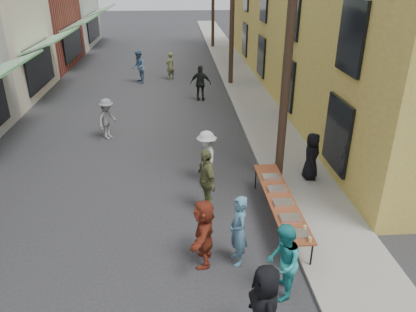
{
  "coord_description": "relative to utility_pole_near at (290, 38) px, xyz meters",
  "views": [
    {
      "loc": [
        1.2,
        -8.2,
        6.26
      ],
      "look_at": [
        2.01,
        2.37,
        1.3
      ],
      "focal_mm": 35.0,
      "sensor_mm": 36.0,
      "label": 1
    }
  ],
  "objects": [
    {
      "name": "catering_tray_buns_end",
      "position": [
        -0.5,
        -1.1,
        -3.71
      ],
      "size": [
        0.5,
        0.33,
        0.08
      ],
      "primitive_type": "cube",
      "color": "tan",
      "rests_on": "serving_table"
    },
    {
      "name": "guest_front_c",
      "position": [
        -1.09,
        -4.84,
        -3.65
      ],
      "size": [
        0.83,
        0.96,
        1.71
      ],
      "primitive_type": "imported",
      "rotation": [
        0.0,
        0.0,
        -1.82
      ],
      "color": "teal",
      "rests_on": "ground"
    },
    {
      "name": "utility_pole_near",
      "position": [
        0.0,
        0.0,
        0.0
      ],
      "size": [
        0.26,
        0.26,
        9.0
      ],
      "primitive_type": "cylinder",
      "color": "#2D2116",
      "rests_on": "ground"
    },
    {
      "name": "catering_tray_foil_b",
      "position": [
        -0.5,
        -3.2,
        -3.71
      ],
      "size": [
        0.5,
        0.33,
        0.08
      ],
      "primitive_type": "cube",
      "color": "#B2B2B7",
      "rests_on": "serving_table"
    },
    {
      "name": "catering_tray_foil_d",
      "position": [
        -0.5,
        -1.8,
        -3.71
      ],
      "size": [
        0.5,
        0.33,
        0.08
      ],
      "primitive_type": "cube",
      "color": "#B2B2B7",
      "rests_on": "serving_table"
    },
    {
      "name": "utility_pole_mid",
      "position": [
        0.0,
        12.0,
        0.0
      ],
      "size": [
        0.26,
        0.26,
        9.0
      ],
      "primitive_type": "cylinder",
      "color": "#2D2116",
      "rests_on": "ground"
    },
    {
      "name": "condiment_jar_c",
      "position": [
        -0.72,
        -3.95,
        -3.71
      ],
      "size": [
        0.07,
        0.07,
        0.08
      ],
      "primitive_type": "cylinder",
      "color": "#A57F26",
      "rests_on": "serving_table"
    },
    {
      "name": "guest_queue_back",
      "position": [
        -2.62,
        -3.68,
        -3.68
      ],
      "size": [
        0.7,
        1.58,
        1.64
      ],
      "primitive_type": "imported",
      "rotation": [
        0.0,
        0.0,
        -1.72
      ],
      "color": "maroon",
      "rests_on": "ground"
    },
    {
      "name": "passerby_left",
      "position": [
        -5.92,
        4.17,
        -3.68
      ],
      "size": [
        1.0,
        1.22,
        1.64
      ],
      "primitive_type": "imported",
      "rotation": [
        0.0,
        0.0,
        1.13
      ],
      "color": "slate",
      "rests_on": "ground"
    },
    {
      "name": "server",
      "position": [
        1.02,
        0.04,
        -3.63
      ],
      "size": [
        0.67,
        0.85,
        1.53
      ],
      "primitive_type": "imported",
      "rotation": [
        0.0,
        0.0,
        1.3
      ],
      "color": "black",
      "rests_on": "sidewalk"
    },
    {
      "name": "guest_front_b",
      "position": [
        -1.84,
        -3.71,
        -3.64
      ],
      "size": [
        0.51,
        0.69,
        1.73
      ],
      "primitive_type": "imported",
      "rotation": [
        0.0,
        0.0,
        -1.42
      ],
      "color": "teal",
      "rests_on": "ground"
    },
    {
      "name": "cup_stack",
      "position": [
        -0.3,
        -4.1,
        -3.69
      ],
      "size": [
        0.08,
        0.08,
        0.12
      ],
      "primitive_type": "cylinder",
      "color": "tan",
      "rests_on": "serving_table"
    },
    {
      "name": "passerby_far",
      "position": [
        -5.34,
        12.71,
        -3.55
      ],
      "size": [
        0.83,
        1.01,
        1.89
      ],
      "primitive_type": "imported",
      "rotation": [
        0.0,
        0.0,
        4.84
      ],
      "color": "#496B8E",
      "rests_on": "ground"
    },
    {
      "name": "guest_front_d",
      "position": [
        -2.27,
        0.21,
        -3.64
      ],
      "size": [
        0.74,
        1.17,
        1.73
      ],
      "primitive_type": "imported",
      "rotation": [
        0.0,
        0.0,
        -1.48
      ],
      "color": "silver",
      "rests_on": "ground"
    },
    {
      "name": "serving_table",
      "position": [
        -0.5,
        -2.2,
        -3.79
      ],
      "size": [
        0.7,
        4.0,
        0.75
      ],
      "color": "#5F2D16",
      "rests_on": "ground"
    },
    {
      "name": "passerby_mid",
      "position": [
        -1.93,
        8.94,
        -3.6
      ],
      "size": [
        1.12,
        0.65,
        1.8
      ],
      "primitive_type": "imported",
      "rotation": [
        0.0,
        0.0,
        2.93
      ],
      "color": "black",
      "rests_on": "ground"
    },
    {
      "name": "catering_tray_sausage",
      "position": [
        -0.5,
        -3.85,
        -3.71
      ],
      "size": [
        0.5,
        0.33,
        0.08
      ],
      "primitive_type": "cube",
      "color": "maroon",
      "rests_on": "serving_table"
    },
    {
      "name": "sidewalk",
      "position": [
        0.7,
        12.0,
        -4.45
      ],
      "size": [
        2.2,
        60.0,
        0.1
      ],
      "primitive_type": "cube",
      "color": "gray",
      "rests_on": "ground"
    },
    {
      "name": "passerby_right",
      "position": [
        -3.51,
        13.4,
        -3.68
      ],
      "size": [
        0.7,
        0.7,
        1.63
      ],
      "primitive_type": "imported",
      "rotation": [
        0.0,
        0.0,
        3.93
      ],
      "color": "#5E6339",
      "rests_on": "ground"
    },
    {
      "name": "catering_tray_buns",
      "position": [
        -0.5,
        -2.5,
        -3.71
      ],
      "size": [
        0.5,
        0.33,
        0.08
      ],
      "primitive_type": "cube",
      "color": "tan",
      "rests_on": "serving_table"
    },
    {
      "name": "condiment_jar_a",
      "position": [
        -0.72,
        -4.15,
        -3.71
      ],
      "size": [
        0.07,
        0.07,
        0.08
      ],
      "primitive_type": "cylinder",
      "color": "#A57F26",
      "rests_on": "serving_table"
    },
    {
      "name": "guest_front_a",
      "position": [
        -1.73,
        -6.09,
        -3.61
      ],
      "size": [
        0.67,
        0.94,
        1.79
      ],
      "primitive_type": "imported",
      "rotation": [
        0.0,
        0.0,
        -1.45
      ],
      "color": "black",
      "rests_on": "ground"
    },
    {
      "name": "guest_front_e",
      "position": [
        -2.4,
        -1.4,
        -3.57
      ],
      "size": [
        0.75,
        1.17,
        1.86
      ],
      "primitive_type": "imported",
      "rotation": [
        0.0,
        0.0,
        -1.28
      ],
      "color": "#63683C",
      "rests_on": "ground"
    },
    {
      "name": "condiment_jar_b",
      "position": [
        -0.72,
        -4.05,
        -3.71
      ],
      "size": [
        0.07,
        0.07,
        0.08
      ],
      "primitive_type": "cylinder",
      "color": "#A57F26",
      "rests_on": "serving_table"
    },
    {
      "name": "ground",
      "position": [
        -4.3,
        -3.0,
        -4.5
      ],
      "size": [
        120.0,
        120.0,
        0.0
      ],
      "primitive_type": "plane",
      "color": "#28282B",
      "rests_on": "ground"
    }
  ]
}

